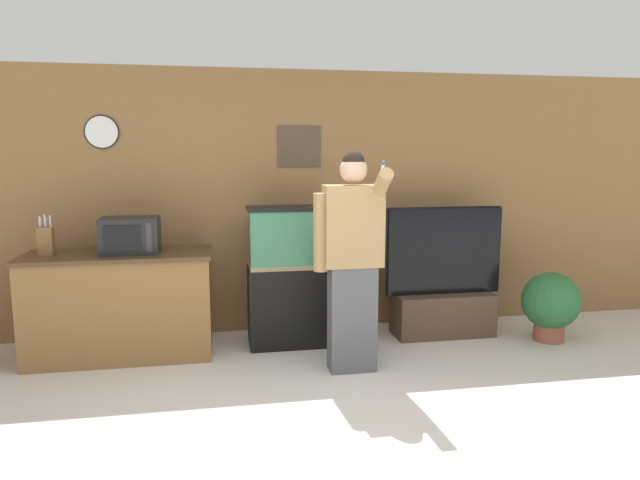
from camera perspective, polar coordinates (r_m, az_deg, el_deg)
The scene contains 9 objects.
ground_plane at distance 3.63m, azimuth 2.49°, elevation -20.92°, with size 18.00×18.00×0.00m, color beige.
wall_back_paneled at distance 5.75m, azimuth -3.23°, elevation 3.79°, with size 10.00×0.08×2.60m.
counter_island at distance 5.36m, azimuth -19.29°, elevation -6.13°, with size 1.60×0.69×0.93m.
microwave at distance 5.20m, azimuth -18.43°, elevation 0.46°, with size 0.48×0.36×0.31m.
knife_block at distance 5.40m, azimuth -25.72°, elevation -0.03°, with size 0.12×0.11×0.34m.
aquarium_on_stand at distance 5.34m, azimuth -2.10°, elevation -3.63°, with size 0.95×0.41×1.31m.
tv_on_stand at distance 5.80m, azimuth 12.20°, elevation -5.69°, with size 1.18×0.40×1.28m.
person_standing at distance 4.63m, azimuth 3.17°, elevation -1.87°, with size 0.57×0.43×1.81m.
potted_plant at distance 5.92m, azimuth 22.07°, elevation -5.86°, with size 0.55×0.55×0.67m.
Camera 1 is at (-0.71, -3.07, 1.79)m, focal length 32.00 mm.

